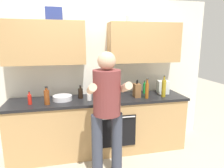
# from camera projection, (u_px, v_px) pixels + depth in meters

# --- Properties ---
(ground_plane) EXTENTS (12.00, 12.00, 0.00)m
(ground_plane) POSITION_uv_depth(u_px,v_px,m) (100.00, 149.00, 3.38)
(ground_plane) COLOR #B2A893
(back_wall_unit) EXTENTS (4.00, 0.38, 2.50)m
(back_wall_unit) POSITION_uv_depth(u_px,v_px,m) (96.00, 60.00, 3.32)
(back_wall_unit) COLOR silver
(back_wall_unit) RESTS_ON ground
(counter) EXTENTS (2.84, 0.67, 0.90)m
(counter) POSITION_uv_depth(u_px,v_px,m) (100.00, 125.00, 3.28)
(counter) COLOR tan
(counter) RESTS_ON ground
(person_standing) EXTENTS (0.49, 0.45, 1.68)m
(person_standing) POSITION_uv_depth(u_px,v_px,m) (107.00, 107.00, 2.46)
(person_standing) COLOR #383D4C
(person_standing) RESTS_ON ground
(bottle_syrup) EXTENTS (0.06, 0.06, 0.33)m
(bottle_syrup) POSITION_uv_depth(u_px,v_px,m) (147.00, 90.00, 3.17)
(bottle_syrup) COLOR #8C4C14
(bottle_syrup) RESTS_ON counter
(bottle_soda) EXTENTS (0.05, 0.05, 0.23)m
(bottle_soda) POSITION_uv_depth(u_px,v_px,m) (144.00, 88.00, 3.49)
(bottle_soda) COLOR #198C33
(bottle_soda) RESTS_ON counter
(bottle_soy) EXTENTS (0.08, 0.08, 0.21)m
(bottle_soy) POSITION_uv_depth(u_px,v_px,m) (81.00, 93.00, 3.19)
(bottle_soy) COLOR black
(bottle_soy) RESTS_ON counter
(bottle_vinegar) EXTENTS (0.08, 0.08, 0.27)m
(bottle_vinegar) POSITION_uv_depth(u_px,v_px,m) (47.00, 97.00, 2.86)
(bottle_vinegar) COLOR brown
(bottle_vinegar) RESTS_ON counter
(bottle_hotsauce) EXTENTS (0.05, 0.05, 0.20)m
(bottle_hotsauce) POSITION_uv_depth(u_px,v_px,m) (30.00, 99.00, 2.87)
(bottle_hotsauce) COLOR red
(bottle_hotsauce) RESTS_ON counter
(bottle_juice) EXTENTS (0.06, 0.06, 0.23)m
(bottle_juice) POSITION_uv_depth(u_px,v_px,m) (117.00, 92.00, 3.22)
(bottle_juice) COLOR orange
(bottle_juice) RESTS_ON counter
(bottle_oil) EXTENTS (0.07, 0.07, 0.35)m
(bottle_oil) POSITION_uv_depth(u_px,v_px,m) (164.00, 88.00, 3.26)
(bottle_oil) COLOR olive
(bottle_oil) RESTS_ON counter
(bottle_water) EXTENTS (0.06, 0.06, 0.30)m
(bottle_water) POSITION_uv_depth(u_px,v_px,m) (97.00, 93.00, 3.01)
(bottle_water) COLOR silver
(bottle_water) RESTS_ON counter
(cup_coffee) EXTENTS (0.07, 0.07, 0.10)m
(cup_coffee) POSITION_uv_depth(u_px,v_px,m) (89.00, 97.00, 3.08)
(cup_coffee) COLOR white
(cup_coffee) RESTS_ON counter
(mixing_bowl) EXTENTS (0.29, 0.29, 0.07)m
(mixing_bowl) POSITION_uv_depth(u_px,v_px,m) (62.00, 98.00, 3.09)
(mixing_bowl) COLOR silver
(mixing_bowl) RESTS_ON counter
(knife_block) EXTENTS (0.10, 0.14, 0.28)m
(knife_block) POSITION_uv_depth(u_px,v_px,m) (137.00, 90.00, 3.26)
(knife_block) COLOR brown
(knife_block) RESTS_ON counter
(potted_herb) EXTENTS (0.22, 0.22, 0.29)m
(potted_herb) POSITION_uv_depth(u_px,v_px,m) (103.00, 89.00, 3.13)
(potted_herb) COLOR #9E6647
(potted_herb) RESTS_ON counter
(grocery_bag_produce) EXTENTS (0.22, 0.24, 0.22)m
(grocery_bag_produce) POSITION_uv_depth(u_px,v_px,m) (163.00, 87.00, 3.50)
(grocery_bag_produce) COLOR silver
(grocery_bag_produce) RESTS_ON counter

